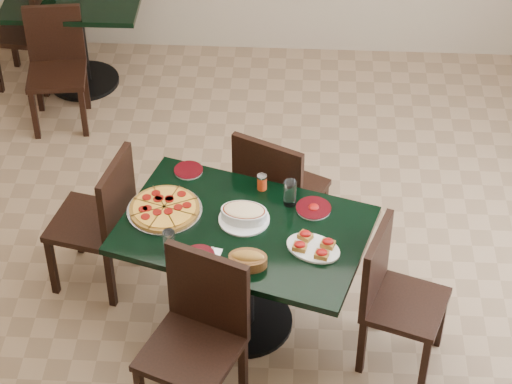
# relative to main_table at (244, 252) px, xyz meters

# --- Properties ---
(floor) EXTENTS (5.50, 5.50, 0.00)m
(floor) POSITION_rel_main_table_xyz_m (0.02, 0.28, -0.57)
(floor) COLOR #84684C
(floor) RESTS_ON ground
(main_table) EXTENTS (1.50, 1.19, 0.75)m
(main_table) POSITION_rel_main_table_xyz_m (0.00, 0.00, 0.00)
(main_table) COLOR black
(main_table) RESTS_ON floor
(back_table) EXTENTS (0.99, 0.72, 0.75)m
(back_table) POSITION_rel_main_table_xyz_m (-1.40, 2.44, -0.04)
(back_table) COLOR black
(back_table) RESTS_ON floor
(chair_far) EXTENTS (0.59, 0.59, 0.95)m
(chair_far) POSITION_rel_main_table_xyz_m (0.16, 0.58, -0.03)
(chair_far) COLOR black
(chair_far) RESTS_ON floor
(chair_near) EXTENTS (0.59, 0.59, 0.98)m
(chair_near) POSITION_rel_main_table_xyz_m (-0.19, -0.56, -0.02)
(chair_near) COLOR black
(chair_near) RESTS_ON floor
(chair_right) EXTENTS (0.52, 0.52, 0.88)m
(chair_right) POSITION_rel_main_table_xyz_m (0.81, -0.19, -0.08)
(chair_right) COLOR black
(chair_right) RESTS_ON floor
(chair_left) EXTENTS (0.52, 0.52, 0.92)m
(chair_left) POSITION_rel_main_table_xyz_m (-0.84, 0.31, -0.05)
(chair_left) COLOR black
(chair_left) RESTS_ON floor
(back_chair_near) EXTENTS (0.46, 0.46, 0.87)m
(back_chair_near) POSITION_rel_main_table_xyz_m (-1.47, 1.99, -0.08)
(back_chair_near) COLOR black
(back_chair_near) RESTS_ON floor
(back_chair_left) EXTENTS (0.46, 0.46, 0.90)m
(back_chair_left) POSITION_rel_main_table_xyz_m (-1.73, 2.44, -0.06)
(back_chair_left) COLOR black
(back_chair_left) RESTS_ON floor
(pepperoni_pizza) EXTENTS (0.42, 0.42, 0.04)m
(pepperoni_pizza) POSITION_rel_main_table_xyz_m (-0.44, 0.11, 0.20)
(pepperoni_pizza) COLOR silver
(pepperoni_pizza) RESTS_ON main_table
(lasagna_casserole) EXTENTS (0.28, 0.28, 0.09)m
(lasagna_casserole) POSITION_rel_main_table_xyz_m (-0.00, 0.06, 0.23)
(lasagna_casserole) COLOR silver
(lasagna_casserole) RESTS_ON main_table
(bread_basket) EXTENTS (0.21, 0.15, 0.09)m
(bread_basket) POSITION_rel_main_table_xyz_m (0.04, -0.29, 0.22)
(bread_basket) COLOR brown
(bread_basket) RESTS_ON main_table
(bruschetta_platter) EXTENTS (0.36, 0.32, 0.05)m
(bruschetta_platter) POSITION_rel_main_table_xyz_m (0.38, -0.15, 0.21)
(bruschetta_platter) COLOR silver
(bruschetta_platter) RESTS_ON main_table
(side_plate_near) EXTENTS (0.17, 0.17, 0.02)m
(side_plate_near) POSITION_rel_main_table_xyz_m (-0.22, -0.24, 0.19)
(side_plate_near) COLOR silver
(side_plate_near) RESTS_ON main_table
(side_plate_far_r) EXTENTS (0.19, 0.19, 0.03)m
(side_plate_far_r) POSITION_rel_main_table_xyz_m (0.37, 0.17, 0.19)
(side_plate_far_r) COLOR silver
(side_plate_far_r) RESTS_ON main_table
(side_plate_far_l) EXTENTS (0.17, 0.17, 0.02)m
(side_plate_far_l) POSITION_rel_main_table_xyz_m (-0.35, 0.46, 0.19)
(side_plate_far_l) COLOR silver
(side_plate_far_l) RESTS_ON main_table
(napkin_setting) EXTENTS (0.17, 0.17, 0.01)m
(napkin_setting) POSITION_rel_main_table_xyz_m (-0.18, -0.24, 0.18)
(napkin_setting) COLOR white
(napkin_setting) RESTS_ON main_table
(water_glass_a) EXTENTS (0.07, 0.07, 0.15)m
(water_glass_a) POSITION_rel_main_table_xyz_m (0.24, 0.21, 0.26)
(water_glass_a) COLOR silver
(water_glass_a) RESTS_ON main_table
(water_glass_b) EXTENTS (0.06, 0.06, 0.14)m
(water_glass_b) POSITION_rel_main_table_xyz_m (-0.37, -0.21, 0.25)
(water_glass_b) COLOR silver
(water_glass_b) RESTS_ON main_table
(pepper_shaker) EXTENTS (0.06, 0.06, 0.10)m
(pepper_shaker) POSITION_rel_main_table_xyz_m (0.08, 0.33, 0.23)
(pepper_shaker) COLOR #B82E13
(pepper_shaker) RESTS_ON main_table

